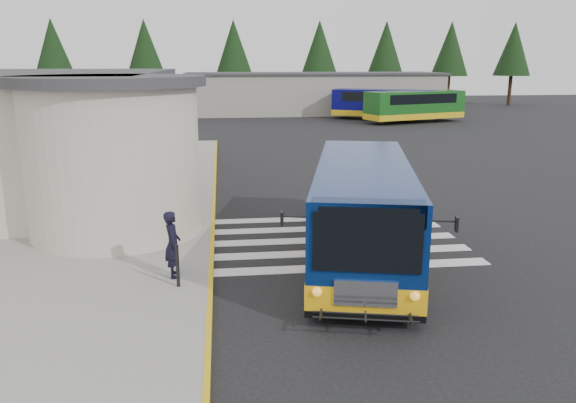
{
  "coord_description": "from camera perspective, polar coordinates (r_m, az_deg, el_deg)",
  "views": [
    {
      "loc": [
        -3.68,
        -17.07,
        5.38
      ],
      "look_at": [
        -1.71,
        -0.5,
        1.19
      ],
      "focal_mm": 35.0,
      "sensor_mm": 36.0,
      "label": 1
    }
  ],
  "objects": [
    {
      "name": "curb_strip",
      "position": [
        21.73,
        -7.55,
        -0.14
      ],
      "size": [
        0.12,
        34.0,
        0.16
      ],
      "primitive_type": "cube",
      "color": "gold",
      "rests_on": "ground"
    },
    {
      "name": "transit_bus",
      "position": [
        15.54,
        7.57,
        -1.3
      ],
      "size": [
        4.89,
        9.82,
        2.69
      ],
      "rotation": [
        0.0,
        0.0,
        -0.23
      ],
      "color": "#071D56",
      "rests_on": "ground"
    },
    {
      "name": "pedestrian_a",
      "position": [
        14.17,
        -11.64,
        -4.26
      ],
      "size": [
        0.47,
        0.66,
        1.68
      ],
      "primitive_type": "imported",
      "rotation": [
        0.0,
        0.0,
        1.7
      ],
      "color": "black",
      "rests_on": "sidewalk"
    },
    {
      "name": "station_building",
      "position": [
        25.18,
        -23.42,
        6.54
      ],
      "size": [
        12.7,
        18.7,
        4.8
      ],
      "color": "#B5AC99",
      "rests_on": "ground"
    },
    {
      "name": "sidewalk",
      "position": [
        22.37,
        -20.33,
        -0.51
      ],
      "size": [
        10.0,
        34.0,
        0.15
      ],
      "primitive_type": "cube",
      "color": "gray",
      "rests_on": "ground"
    },
    {
      "name": "pedestrian_b",
      "position": [
        17.58,
        -12.37,
        -0.76
      ],
      "size": [
        0.85,
        0.96,
        1.64
      ],
      "primitive_type": "imported",
      "rotation": [
        0.0,
        0.0,
        -1.22
      ],
      "color": "black",
      "rests_on": "sidewalk"
    },
    {
      "name": "far_bus_b",
      "position": [
        52.01,
        12.75,
        9.55
      ],
      "size": [
        9.61,
        5.43,
        2.39
      ],
      "rotation": [
        0.0,
        0.0,
        1.9
      ],
      "color": "#155117",
      "rests_on": "ground"
    },
    {
      "name": "crosswalk",
      "position": [
        17.42,
        4.08,
        -3.9
      ],
      "size": [
        8.0,
        5.35,
        0.01
      ],
      "color": "silver",
      "rests_on": "ground"
    },
    {
      "name": "ground",
      "position": [
        18.27,
        5.16,
        -3.08
      ],
      "size": [
        140.0,
        140.0,
        0.0
      ],
      "primitive_type": "plane",
      "color": "black",
      "rests_on": "ground"
    },
    {
      "name": "tree_line",
      "position": [
        67.82,
        1.74,
        15.27
      ],
      "size": [
        58.4,
        4.4,
        10.0
      ],
      "color": "black",
      "rests_on": "ground"
    },
    {
      "name": "bollard",
      "position": [
        13.61,
        -11.16,
        -6.42
      ],
      "size": [
        0.09,
        0.09,
        1.04
      ],
      "primitive_type": "cylinder",
      "color": "black",
      "rests_on": "sidewalk"
    },
    {
      "name": "far_bus_a",
      "position": [
        53.81,
        9.66,
        9.84
      ],
      "size": [
        9.43,
        6.72,
        2.4
      ],
      "rotation": [
        0.0,
        0.0,
        1.08
      ],
      "color": "#08075A",
      "rests_on": "ground"
    },
    {
      "name": "depot_building",
      "position": [
        59.94,
        2.57,
        10.96
      ],
      "size": [
        26.4,
        8.4,
        4.2
      ],
      "color": "gray",
      "rests_on": "ground"
    }
  ]
}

